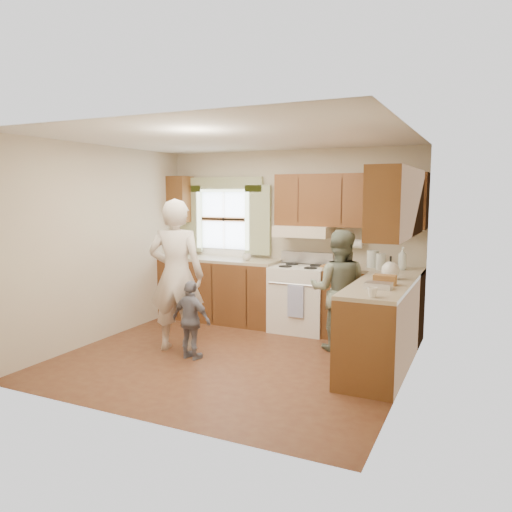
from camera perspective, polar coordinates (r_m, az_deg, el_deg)
The scene contains 6 objects.
room at distance 5.62m, azimuth -2.65°, elevation 0.60°, with size 3.80×3.80×3.80m.
kitchen_fixtures at distance 6.43m, azimuth 6.73°, elevation -2.32°, with size 3.80×2.25×2.15m.
stove at distance 6.93m, azimuth 5.15°, elevation -4.72°, with size 0.76×0.67×1.07m.
woman_left at distance 6.05m, azimuth -9.10°, elevation -2.21°, with size 0.67×0.44×1.83m, color beige.
woman_right at distance 6.11m, azimuth 9.44°, elevation -3.89°, with size 0.71×0.55×1.46m, color #25392A.
child at distance 5.79m, azimuth -7.39°, elevation -7.28°, with size 0.53×0.22×0.91m, color slate.
Camera 1 is at (2.60, -4.94, 1.90)m, focal length 35.00 mm.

